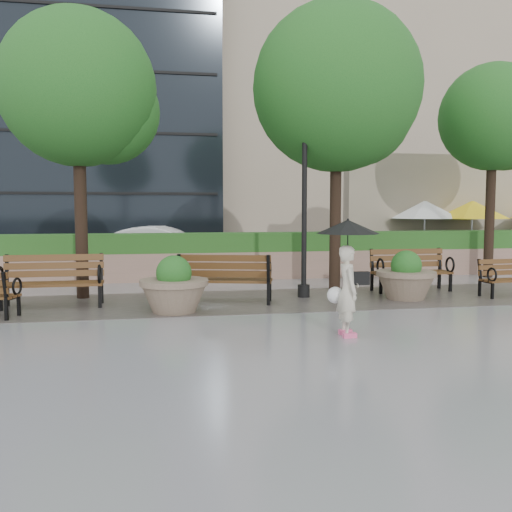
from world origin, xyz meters
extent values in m
plane|color=gray|center=(0.00, 0.00, 0.00)|extent=(100.00, 100.00, 0.00)
cube|color=#383330|center=(0.00, 3.00, 0.01)|extent=(28.00, 3.20, 0.01)
cube|color=#9B7464|center=(0.00, 7.00, 0.40)|extent=(24.00, 0.80, 0.80)
cube|color=#1F551C|center=(0.00, 7.00, 1.08)|extent=(24.00, 0.75, 0.55)
cube|color=tan|center=(9.50, 10.00, 2.00)|extent=(10.00, 0.60, 4.00)
cube|color=#1F551C|center=(9.00, 7.80, 0.45)|extent=(8.00, 0.50, 0.90)
cube|color=black|center=(0.00, 11.00, 0.00)|extent=(40.00, 7.00, 0.00)
cube|color=tan|center=(10.00, 23.00, 10.00)|extent=(18.00, 10.00, 20.00)
torus|color=black|center=(-4.97, 2.08, 0.58)|extent=(0.14, 0.35, 0.35)
cube|color=#573319|center=(-4.45, 2.96, 0.50)|extent=(2.05, 0.62, 0.06)
cube|color=#573319|center=(-4.46, 3.27, 0.85)|extent=(2.05, 0.15, 0.48)
cube|color=black|center=(-4.45, 2.99, 0.26)|extent=(2.05, 0.74, 0.52)
torus|color=black|center=(-5.42, 2.75, 0.71)|extent=(0.06, 0.42, 0.42)
torus|color=black|center=(-3.49, 2.75, 0.71)|extent=(0.06, 0.42, 0.42)
cube|color=#573319|center=(-0.81, 2.91, 0.50)|extent=(2.12, 1.13, 0.06)
cube|color=#573319|center=(-0.89, 2.60, 0.85)|extent=(1.99, 0.68, 0.48)
cube|color=black|center=(-0.82, 2.88, 0.26)|extent=(2.15, 1.24, 0.52)
torus|color=black|center=(0.17, 2.85, 0.70)|extent=(0.17, 0.42, 0.42)
torus|color=black|center=(-1.68, 3.36, 0.70)|extent=(0.17, 0.42, 0.42)
cube|color=#573319|center=(3.96, 3.65, 0.48)|extent=(1.96, 0.61, 0.05)
cube|color=#573319|center=(3.96, 3.96, 0.81)|extent=(1.96, 0.16, 0.46)
cube|color=black|center=(3.96, 3.68, 0.25)|extent=(1.96, 0.72, 0.50)
torus|color=black|center=(3.04, 3.45, 0.67)|extent=(0.06, 0.40, 0.40)
torus|color=black|center=(4.89, 3.47, 0.67)|extent=(0.06, 0.40, 0.40)
cube|color=#573319|center=(5.97, 2.70, 0.68)|extent=(1.64, 0.23, 0.38)
torus|color=black|center=(5.23, 2.22, 0.56)|extent=(0.07, 0.34, 0.34)
cylinder|color=#7F6B56|center=(-1.98, 1.94, 0.61)|extent=(1.37, 1.37, 0.11)
sphere|color=#154C19|center=(-1.98, 1.94, 0.80)|extent=(0.71, 0.71, 0.71)
cylinder|color=#7F6B56|center=(3.29, 2.58, 0.59)|extent=(1.34, 1.34, 0.11)
sphere|color=#154C19|center=(3.29, 2.58, 0.78)|extent=(0.69, 0.69, 0.69)
cylinder|color=black|center=(1.08, 3.28, 1.96)|extent=(0.12, 0.12, 3.92)
cylinder|color=black|center=(1.08, 3.28, 0.15)|extent=(0.28, 0.28, 0.30)
sphere|color=black|center=(1.08, 3.28, 3.97)|extent=(0.24, 0.24, 0.24)
cylinder|color=black|center=(-3.98, 4.11, 2.22)|extent=(0.28, 0.28, 4.44)
sphere|color=#154C19|center=(-3.98, 4.11, 4.76)|extent=(3.50, 3.50, 3.50)
sphere|color=#154C19|center=(-3.38, 4.41, 4.32)|extent=(2.45, 2.45, 2.45)
cylinder|color=black|center=(2.13, 4.19, 2.35)|extent=(0.28, 0.28, 4.70)
sphere|color=#154C19|center=(2.13, 4.19, 5.03)|extent=(4.14, 4.14, 4.14)
sphere|color=#154C19|center=(2.73, 4.49, 4.56)|extent=(2.90, 2.90, 2.90)
cylinder|color=black|center=(7.56, 5.96, 2.21)|extent=(0.28, 0.28, 4.42)
sphere|color=#154C19|center=(7.56, 5.96, 4.74)|extent=(3.13, 3.13, 3.13)
sphere|color=#154C19|center=(8.16, 6.26, 4.29)|extent=(2.19, 2.19, 2.19)
cylinder|color=black|center=(7.15, 9.23, 0.05)|extent=(0.40, 0.40, 0.10)
cylinder|color=#99999E|center=(7.15, 9.23, 1.10)|extent=(0.06, 0.06, 2.20)
cone|color=white|center=(7.15, 9.23, 2.00)|extent=(2.50, 2.50, 0.60)
cylinder|color=black|center=(8.65, 8.67, 0.05)|extent=(0.40, 0.40, 0.10)
cylinder|color=#99999E|center=(8.65, 8.67, 1.10)|extent=(0.06, 0.06, 2.20)
cone|color=yellow|center=(8.65, 8.67, 2.00)|extent=(2.50, 2.50, 0.60)
imported|color=silver|center=(-1.97, 9.88, 0.73)|extent=(4.65, 2.58, 1.45)
imported|color=beige|center=(0.71, -0.69, 0.79)|extent=(0.43, 0.60, 1.59)
cube|color=#F2598C|center=(0.72, -0.57, 0.04)|extent=(0.11, 0.22, 0.08)
cube|color=#F2598C|center=(0.70, -0.83, 0.04)|extent=(0.11, 0.22, 0.08)
cube|color=black|center=(0.94, -0.65, 0.94)|extent=(0.12, 0.30, 0.22)
sphere|color=white|center=(0.58, -0.46, 0.65)|extent=(0.28, 0.28, 0.28)
cylinder|color=black|center=(0.72, -0.64, 1.39)|extent=(0.02, 0.02, 0.84)
cone|color=black|center=(0.72, -0.64, 1.79)|extent=(1.03, 1.03, 0.22)
camera|label=1|loc=(-2.49, -9.45, 2.12)|focal=40.00mm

